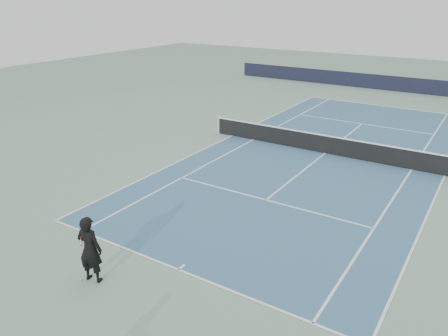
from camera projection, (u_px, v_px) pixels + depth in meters
The scene contains 6 objects.
ground at pixel (325, 153), 21.92m from camera, with size 80.00×80.00×0.00m, color gray.
court_surface at pixel (325, 153), 21.91m from camera, with size 10.97×23.77×0.01m, color #376283.
tennis_net at pixel (326, 144), 21.73m from camera, with size 12.90×0.10×1.07m.
windscreen_far at pixel (404, 85), 35.70m from camera, with size 30.00×0.25×1.20m, color black.
tennis_player at pixel (90, 249), 11.83m from camera, with size 0.87×0.69×1.97m.
tennis_ball at pixel (81, 280), 12.12m from camera, with size 0.07×0.07×0.07m, color #BAE22E.
Camera 1 is at (6.84, -20.13, 7.39)m, focal length 35.00 mm.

